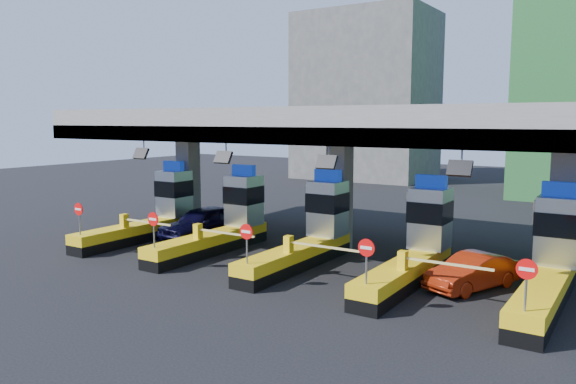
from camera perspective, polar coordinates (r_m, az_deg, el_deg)
The scene contains 10 objects.
ground at distance 25.73m, azimuth 2.06°, elevation -7.25°, with size 120.00×120.00×0.00m, color black.
toll_canopy at distance 27.41m, azimuth 5.21°, elevation 6.59°, with size 28.00×12.09×7.00m.
toll_lane_far_left at distance 31.81m, azimuth -13.35°, elevation -2.05°, with size 4.43×8.00×4.16m.
toll_lane_left at distance 28.46m, azimuth -6.33°, elevation -2.99°, with size 4.43×8.00×4.16m.
toll_lane_center at distance 25.65m, azimuth 2.40°, elevation -4.09°, with size 4.43×8.00×4.16m.
toll_lane_right at distance 23.58m, azimuth 12.98°, elevation -5.30°, with size 4.43×8.00×4.16m.
toll_lane_far_right at distance 22.45m, azimuth 25.15°, elevation -6.45°, with size 4.43×8.00×4.16m.
bg_building_concrete at distance 63.37m, azimuth 7.95°, elevation 9.56°, with size 14.00×10.00×18.00m, color #4C4C49.
van at distance 30.95m, azimuth -8.64°, elevation -3.11°, with size 2.14×5.31×1.81m, color black.
red_car at distance 22.88m, azimuth 18.24°, elevation -7.72°, with size 1.44×4.13×1.36m, color maroon.
Camera 1 is at (12.70, -21.42, 6.48)m, focal length 35.00 mm.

